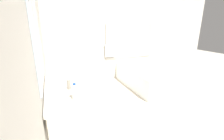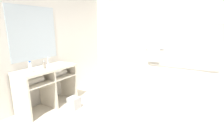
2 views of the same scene
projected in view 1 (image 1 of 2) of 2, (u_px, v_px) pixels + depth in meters
name	position (u px, v px, depth m)	size (l,w,h in m)	color
ground_plane	(159.00, 109.00, 3.26)	(16.00, 16.00, 0.00)	beige
wall_back_with_blinds	(118.00, 38.00, 4.84)	(7.40, 0.13, 2.70)	silver
wall_left_with_mirror	(37.00, 57.00, 2.05)	(0.08, 7.40, 2.70)	silver
vanity_counter	(67.00, 102.00, 2.28)	(0.57, 1.29, 0.89)	beige
sink_faucet	(53.00, 79.00, 2.27)	(0.09, 0.04, 0.18)	silver
bathtub	(144.00, 76.00, 4.44)	(0.96, 1.88, 0.66)	white
water_bottle_1	(75.00, 92.00, 1.82)	(0.07, 0.07, 0.21)	silver
soap_dispenser	(69.00, 84.00, 2.12)	(0.05, 0.05, 0.17)	gray
waste_bin	(98.00, 117.00, 2.79)	(0.22, 0.22, 0.26)	#B2B2B2
bath_mat	(178.00, 106.00, 3.38)	(0.52, 0.62, 0.02)	white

